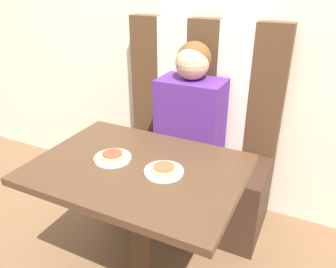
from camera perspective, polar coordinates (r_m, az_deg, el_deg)
wall_back at (r=2.14m, az=7.66°, el=20.06°), size 7.00×0.05×2.60m
booth_seat at (r=2.24m, az=3.60°, el=-8.58°), size 1.01×0.48×0.49m
booth_backrest at (r=2.13m, az=6.12°, el=8.67°), size 1.01×0.09×0.80m
dining_table at (r=1.55m, az=-5.20°, el=-8.78°), size 0.95×0.68×0.73m
person at (r=1.98m, az=4.08°, el=5.20°), size 0.39×0.25×0.69m
plate_left at (r=1.56m, az=-9.54°, el=-4.11°), size 0.17×0.17×0.01m
plate_right at (r=1.44m, az=-0.67°, el=-6.48°), size 0.17×0.17×0.01m
pizza_left at (r=1.55m, az=-9.58°, el=-3.60°), size 0.12×0.12×0.02m
pizza_right at (r=1.43m, az=-0.67°, el=-5.94°), size 0.12×0.12×0.02m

